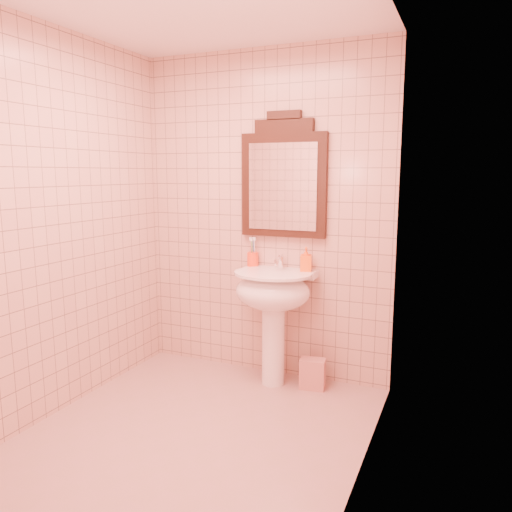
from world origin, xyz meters
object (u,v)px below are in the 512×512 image
at_px(pedestal_sink, 273,299).
at_px(towel, 312,374).
at_px(toothbrush_cup, 253,259).
at_px(soap_dispenser, 306,259).
at_px(mirror, 283,180).

bearing_deg(pedestal_sink, towel, 7.98).
xyz_separation_m(pedestal_sink, toothbrush_cup, (-0.24, 0.18, 0.26)).
xyz_separation_m(toothbrush_cup, towel, (0.54, -0.13, -0.81)).
relative_size(pedestal_sink, soap_dispenser, 4.82).
height_order(mirror, soap_dispenser, mirror).
bearing_deg(toothbrush_cup, mirror, 6.03).
distance_m(pedestal_sink, soap_dispenser, 0.38).
xyz_separation_m(soap_dispenser, towel, (0.09, -0.09, -0.84)).
bearing_deg(soap_dispenser, mirror, 147.46).
bearing_deg(towel, toothbrush_cup, 166.09).
height_order(pedestal_sink, mirror, mirror).
height_order(mirror, towel, mirror).
distance_m(pedestal_sink, mirror, 0.89).
bearing_deg(mirror, towel, -27.92).
height_order(mirror, toothbrush_cup, mirror).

